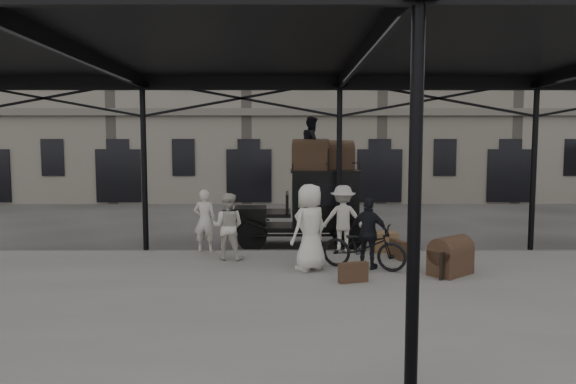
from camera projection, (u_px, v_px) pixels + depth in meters
name	position (u px, v px, depth m)	size (l,w,h in m)	color
ground	(347.00, 275.00, 11.35)	(120.00, 120.00, 0.00)	#383533
platform	(360.00, 298.00, 9.35)	(28.00, 8.00, 0.15)	slate
canopy	(361.00, 48.00, 9.23)	(22.50, 9.00, 4.74)	black
building_frontage	(311.00, 72.00, 28.66)	(64.00, 8.00, 14.00)	slate
taxi	(313.00, 204.00, 14.50)	(3.65, 1.55, 2.18)	black
porter_left	(205.00, 221.00, 13.05)	(0.58, 0.38, 1.60)	beige
porter_midleft	(228.00, 226.00, 12.16)	(0.77, 0.60, 1.59)	beige
porter_centre	(310.00, 227.00, 11.09)	(0.92, 0.60, 1.88)	beige
porter_official	(369.00, 233.00, 11.22)	(0.92, 0.38, 1.58)	black
porter_right	(343.00, 219.00, 13.06)	(1.10, 0.63, 1.70)	beige
bicycle	(364.00, 247.00, 11.24)	(0.66, 1.88, 0.99)	black
porter_roof	(312.00, 143.00, 14.25)	(0.72, 0.56, 1.49)	black
steamer_trunk_roof_near	(311.00, 157.00, 14.14)	(0.97, 0.60, 0.71)	#493222
steamer_trunk_roof_far	(336.00, 157.00, 14.59)	(0.94, 0.58, 0.69)	#493222
steamer_trunk_platform	(451.00, 259.00, 10.75)	(0.92, 0.56, 0.67)	#493222
wicker_hamper	(385.00, 242.00, 13.11)	(0.60, 0.45, 0.50)	olive
suitcase_upright	(398.00, 249.00, 12.28)	(0.15, 0.60, 0.45)	#493222
suitcase_flat	(353.00, 272.00, 10.14)	(0.60, 0.15, 0.40)	#493222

